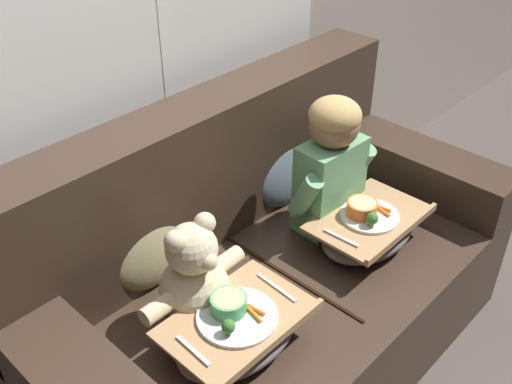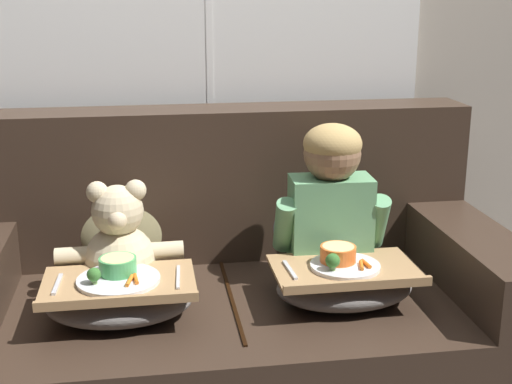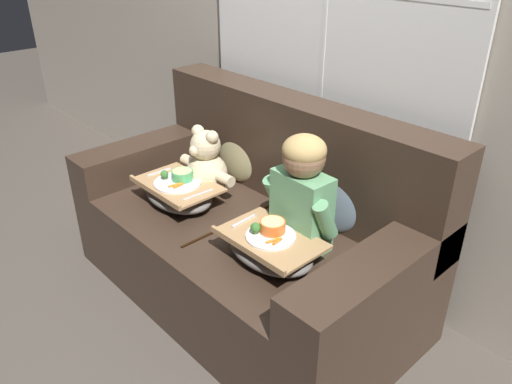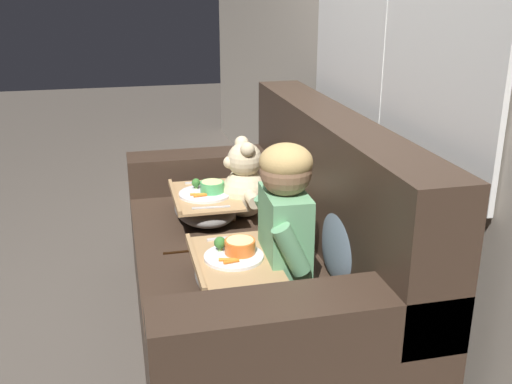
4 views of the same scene
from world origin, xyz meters
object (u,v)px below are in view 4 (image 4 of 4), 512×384
(couch, at_px, (266,267))
(throw_pillow_behind_child, at_px, (345,233))
(teddy_bear, at_px, (244,184))
(lap_tray_teddy, at_px, (205,205))
(lap_tray_child, at_px, (234,271))
(throw_pillow_behind_teddy, at_px, (293,177))
(child_figure, at_px, (285,209))

(couch, xyz_separation_m, throw_pillow_behind_child, (0.35, 0.22, 0.29))
(teddy_bear, xyz_separation_m, lap_tray_teddy, (-0.00, -0.19, -0.09))
(lap_tray_child, bearing_deg, throw_pillow_behind_child, 89.85)
(throw_pillow_behind_child, relative_size, throw_pillow_behind_teddy, 1.08)
(lap_tray_child, xyz_separation_m, lap_tray_teddy, (-0.69, 0.00, 0.00))
(couch, height_order, throw_pillow_behind_child, couch)
(throw_pillow_behind_child, bearing_deg, lap_tray_child, -90.15)
(couch, distance_m, teddy_bear, 0.44)
(throw_pillow_behind_teddy, distance_m, teddy_bear, 0.24)
(teddy_bear, bearing_deg, lap_tray_child, -15.05)
(lap_tray_teddy, bearing_deg, teddy_bear, 89.87)
(throw_pillow_behind_child, distance_m, lap_tray_teddy, 0.82)
(child_figure, height_order, teddy_bear, child_figure)
(couch, height_order, child_figure, couch)
(couch, height_order, throw_pillow_behind_teddy, couch)
(throw_pillow_behind_teddy, relative_size, lap_tray_teddy, 0.79)
(child_figure, relative_size, teddy_bear, 1.32)
(lap_tray_child, bearing_deg, child_figure, 89.67)
(throw_pillow_behind_child, height_order, lap_tray_teddy, throw_pillow_behind_child)
(couch, relative_size, throw_pillow_behind_teddy, 5.12)
(throw_pillow_behind_teddy, xyz_separation_m, lap_tray_child, (0.69, -0.43, -0.11))
(teddy_bear, bearing_deg, lap_tray_teddy, -90.13)
(throw_pillow_behind_teddy, bearing_deg, teddy_bear, -89.98)
(couch, distance_m, lap_tray_teddy, 0.44)
(teddy_bear, bearing_deg, throw_pillow_behind_teddy, 90.02)
(couch, height_order, lap_tray_child, couch)
(throw_pillow_behind_child, bearing_deg, couch, -147.51)
(throw_pillow_behind_teddy, height_order, teddy_bear, teddy_bear)
(throw_pillow_behind_teddy, bearing_deg, child_figure, -18.98)
(couch, distance_m, throw_pillow_behind_child, 0.50)
(throw_pillow_behind_teddy, distance_m, lap_tray_child, 0.82)
(couch, relative_size, throw_pillow_behind_child, 4.76)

